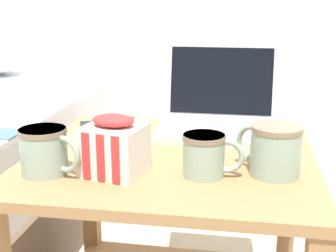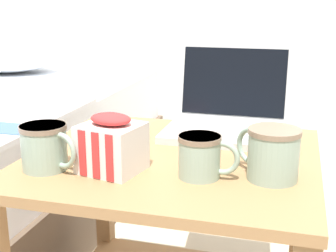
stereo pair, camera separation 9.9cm
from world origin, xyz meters
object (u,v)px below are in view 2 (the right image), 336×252
mug_front_left (272,151)px  snack_bag (111,145)px  cell_phone (107,127)px  mug_front_right (201,154)px  laptop (228,116)px  mug_mid_center (45,145)px

mug_front_left → snack_bag: snack_bag is taller
mug_front_left → cell_phone: bearing=151.6°
mug_front_right → laptop: bearing=89.0°
mug_front_left → mug_front_right: 0.14m
laptop → mug_front_left: laptop is taller
mug_front_right → snack_bag: bearing=-175.6°
laptop → snack_bag: 0.39m
laptop → mug_front_right: laptop is taller
mug_mid_center → laptop: bearing=48.7°
mug_front_left → cell_phone: mug_front_left is taller
mug_front_right → cell_phone: 0.41m
mug_front_left → mug_mid_center: 0.46m
mug_front_left → snack_bag: 0.32m
mug_front_left → mug_front_right: (-0.13, -0.03, -0.01)m
mug_front_left → snack_bag: bearing=-172.3°
laptop → snack_bag: bearing=-119.0°
laptop → mug_mid_center: 0.49m
mug_front_right → cell_phone: mug_front_right is taller
mug_front_left → mug_front_right: size_ratio=1.06×
mug_front_right → cell_phone: size_ratio=0.70×
snack_bag → cell_phone: 0.32m
laptop → mug_front_left: (0.13, -0.30, 0.01)m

